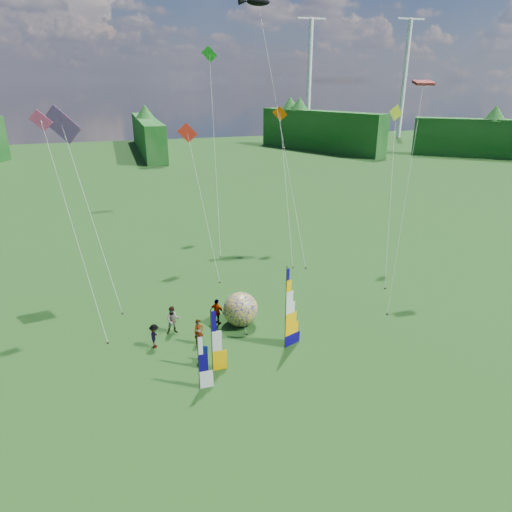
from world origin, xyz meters
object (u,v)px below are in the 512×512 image
object	(u,v)px
feather_banner_main	(286,310)
side_banner_far	(199,364)
bol_inflatable	(241,309)
kite_whale	(281,121)
spectator_a	(199,332)
camp_chair	(203,356)
spectator_b	(173,320)
spectator_d	(217,312)
side_banner_left	(212,342)
spectator_c	(155,336)

from	to	relation	value
feather_banner_main	side_banner_far	world-z (taller)	feather_banner_main
bol_inflatable	kite_whale	distance (m)	19.17
feather_banner_main	spectator_a	world-z (taller)	feather_banner_main
bol_inflatable	camp_chair	world-z (taller)	bol_inflatable
spectator_b	spectator_d	distance (m)	2.89
spectator_b	camp_chair	size ratio (longest dim) A/B	1.93
side_banner_left	camp_chair	bearing A→B (deg)	113.24
kite_whale	spectator_a	bearing A→B (deg)	-107.74
spectator_c	spectator_d	world-z (taller)	spectator_d
spectator_a	kite_whale	size ratio (longest dim) A/B	0.07
spectator_d	camp_chair	world-z (taller)	spectator_d
spectator_b	camp_chair	distance (m)	3.98
side_banner_far	bol_inflatable	xyz separation A→B (m)	(3.84, 5.80, -0.42)
bol_inflatable	spectator_d	bearing A→B (deg)	160.22
side_banner_left	side_banner_far	size ratio (longest dim) A/B	1.20
camp_chair	kite_whale	distance (m)	23.54
spectator_b	spectator_d	xyz separation A→B (m)	(2.88, 0.26, -0.02)
spectator_d	kite_whale	world-z (taller)	kite_whale
bol_inflatable	spectator_d	xyz separation A→B (m)	(-1.45, 0.52, -0.23)
feather_banner_main	spectator_c	size ratio (longest dim) A/B	3.37
feather_banner_main	side_banner_far	xyz separation A→B (m)	(-5.59, -2.32, -1.01)
spectator_a	spectator_d	xyz separation A→B (m)	(1.59, 2.03, 0.07)
feather_banner_main	spectator_a	size ratio (longest dim) A/B	3.11
feather_banner_main	spectator_d	bearing A→B (deg)	107.12
spectator_b	kite_whale	world-z (taller)	kite_whale
side_banner_far	spectator_b	distance (m)	6.11
kite_whale	side_banner_far	bearing A→B (deg)	-103.26
side_banner_left	camp_chair	world-z (taller)	side_banner_left
spectator_a	kite_whale	xyz separation A→B (m)	(10.84, 15.53, 10.80)
spectator_b	camp_chair	bearing A→B (deg)	-70.99
side_banner_far	camp_chair	distance (m)	2.57
side_banner_left	spectator_d	bearing A→B (deg)	75.10
side_banner_far	spectator_a	xyz separation A→B (m)	(0.80, 4.29, -0.72)
side_banner_far	spectator_c	distance (m)	5.12
feather_banner_main	side_banner_left	world-z (taller)	feather_banner_main
spectator_c	kite_whale	distance (m)	22.93
kite_whale	spectator_b	bearing A→B (deg)	-114.22
spectator_b	side_banner_far	bearing A→B (deg)	-82.49
feather_banner_main	bol_inflatable	world-z (taller)	feather_banner_main
spectator_d	camp_chair	size ratio (longest dim) A/B	1.88
kite_whale	side_banner_left	bearing A→B (deg)	-102.79
feather_banner_main	spectator_c	world-z (taller)	feather_banner_main
bol_inflatable	spectator_a	bearing A→B (deg)	-153.54
kite_whale	bol_inflatable	bearing A→B (deg)	-101.93
bol_inflatable	spectator_b	bearing A→B (deg)	176.61
feather_banner_main	spectator_d	distance (m)	5.38
side_banner_left	bol_inflatable	size ratio (longest dim) A/B	1.64
spectator_b	side_banner_left	bearing A→B (deg)	-69.73
spectator_b	kite_whale	bearing A→B (deg)	51.51
spectator_b	spectator_c	world-z (taller)	spectator_b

